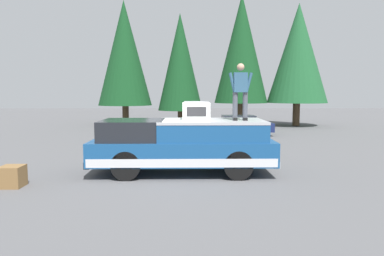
{
  "coord_description": "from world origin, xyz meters",
  "views": [
    {
      "loc": [
        -10.61,
        -0.64,
        2.48
      ],
      "look_at": [
        0.53,
        -0.82,
        1.35
      ],
      "focal_mm": 32.74,
      "sensor_mm": 36.0,
      "label": 1
    }
  ],
  "objects_px": {
    "compressor_unit": "(196,111)",
    "person_on_truck_bed": "(240,90)",
    "pickup_truck": "(183,145)",
    "wooden_crate": "(12,176)",
    "parked_car_navy": "(237,125)"
  },
  "relations": [
    {
      "from": "compressor_unit",
      "to": "person_on_truck_bed",
      "type": "distance_m",
      "value": 1.49
    },
    {
      "from": "person_on_truck_bed",
      "to": "parked_car_navy",
      "type": "distance_m",
      "value": 10.15
    },
    {
      "from": "parked_car_navy",
      "to": "compressor_unit",
      "type": "bearing_deg",
      "value": 164.41
    },
    {
      "from": "pickup_truck",
      "to": "wooden_crate",
      "type": "xyz_separation_m",
      "value": [
        -1.53,
        4.48,
        -0.59
      ]
    },
    {
      "from": "compressor_unit",
      "to": "pickup_truck",
      "type": "bearing_deg",
      "value": 110.91
    },
    {
      "from": "parked_car_navy",
      "to": "wooden_crate",
      "type": "bearing_deg",
      "value": 146.02
    },
    {
      "from": "pickup_truck",
      "to": "compressor_unit",
      "type": "distance_m",
      "value": 1.14
    },
    {
      "from": "person_on_truck_bed",
      "to": "wooden_crate",
      "type": "relative_size",
      "value": 3.02
    },
    {
      "from": "parked_car_navy",
      "to": "wooden_crate",
      "type": "xyz_separation_m",
      "value": [
        -11.2,
        7.55,
        -0.3
      ]
    },
    {
      "from": "compressor_unit",
      "to": "person_on_truck_bed",
      "type": "xyz_separation_m",
      "value": [
        -0.36,
        -1.31,
        0.62
      ]
    },
    {
      "from": "person_on_truck_bed",
      "to": "compressor_unit",
      "type": "bearing_deg",
      "value": 74.76
    },
    {
      "from": "compressor_unit",
      "to": "person_on_truck_bed",
      "type": "bearing_deg",
      "value": -105.24
    },
    {
      "from": "parked_car_navy",
      "to": "person_on_truck_bed",
      "type": "bearing_deg",
      "value": 172.22
    },
    {
      "from": "parked_car_navy",
      "to": "wooden_crate",
      "type": "distance_m",
      "value": 13.51
    },
    {
      "from": "pickup_truck",
      "to": "person_on_truck_bed",
      "type": "bearing_deg",
      "value": -96.51
    }
  ]
}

